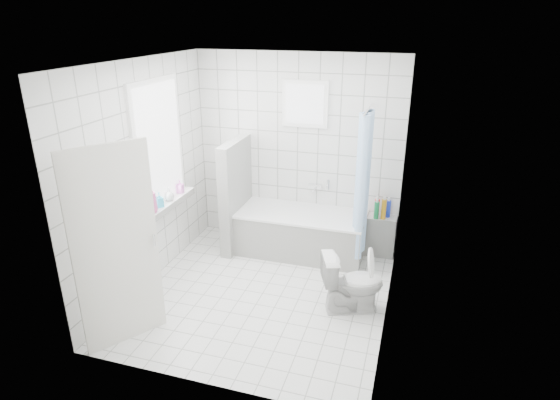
% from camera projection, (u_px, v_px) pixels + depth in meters
% --- Properties ---
extents(ground, '(3.00, 3.00, 0.00)m').
position_uv_depth(ground, '(263.00, 293.00, 5.44)').
color(ground, white).
rests_on(ground, ground).
extents(ceiling, '(3.00, 3.00, 0.00)m').
position_uv_depth(ceiling, '(259.00, 62.00, 4.48)').
color(ceiling, white).
rests_on(ceiling, ground).
extents(wall_back, '(2.80, 0.02, 2.60)m').
position_uv_depth(wall_back, '(297.00, 152.00, 6.29)').
color(wall_back, white).
rests_on(wall_back, ground).
extents(wall_front, '(2.80, 0.02, 2.60)m').
position_uv_depth(wall_front, '(198.00, 253.00, 3.63)').
color(wall_front, white).
rests_on(wall_front, ground).
extents(wall_left, '(0.02, 3.00, 2.60)m').
position_uv_depth(wall_left, '(145.00, 176.00, 5.34)').
color(wall_left, white).
rests_on(wall_left, ground).
extents(wall_right, '(0.02, 3.00, 2.60)m').
position_uv_depth(wall_right, '(396.00, 203.00, 4.58)').
color(wall_right, white).
rests_on(wall_right, ground).
extents(window_left, '(0.01, 0.90, 1.40)m').
position_uv_depth(window_left, '(160.00, 145.00, 5.48)').
color(window_left, white).
rests_on(window_left, wall_left).
extents(window_back, '(0.50, 0.01, 0.50)m').
position_uv_depth(window_back, '(305.00, 104.00, 5.99)').
color(window_back, white).
rests_on(window_back, wall_back).
extents(window_sill, '(0.18, 1.02, 0.08)m').
position_uv_depth(window_sill, '(169.00, 203.00, 5.74)').
color(window_sill, white).
rests_on(window_sill, wall_left).
extents(door, '(0.48, 0.68, 2.00)m').
position_uv_depth(door, '(116.00, 249.00, 4.33)').
color(door, silver).
rests_on(door, ground).
extents(bathtub, '(1.69, 0.77, 0.58)m').
position_uv_depth(bathtub, '(301.00, 233.00, 6.29)').
color(bathtub, white).
rests_on(bathtub, ground).
extents(partition_wall, '(0.15, 0.85, 1.50)m').
position_uv_depth(partition_wall, '(236.00, 195.00, 6.32)').
color(partition_wall, white).
rests_on(partition_wall, ground).
extents(tiled_ledge, '(0.40, 0.24, 0.55)m').
position_uv_depth(tiled_ledge, '(380.00, 235.00, 6.24)').
color(tiled_ledge, white).
rests_on(tiled_ledge, ground).
extents(toilet, '(0.75, 0.59, 0.67)m').
position_uv_depth(toilet, '(352.00, 283.00, 5.03)').
color(toilet, white).
rests_on(toilet, ground).
extents(curtain_rod, '(0.02, 0.80, 0.02)m').
position_uv_depth(curtain_rod, '(368.00, 109.00, 5.42)').
color(curtain_rod, silver).
rests_on(curtain_rod, wall_back).
extents(shower_curtain, '(0.14, 0.48, 1.78)m').
position_uv_depth(shower_curtain, '(362.00, 186.00, 5.64)').
color(shower_curtain, '#4A8EDB').
rests_on(shower_curtain, curtain_rod).
extents(tub_faucet, '(0.18, 0.06, 0.06)m').
position_uv_depth(tub_faucet, '(315.00, 186.00, 6.35)').
color(tub_faucet, silver).
rests_on(tub_faucet, wall_back).
extents(sill_bottles, '(0.18, 0.80, 0.33)m').
position_uv_depth(sill_bottles, '(160.00, 196.00, 5.50)').
color(sill_bottles, '#30B9D9').
rests_on(sill_bottles, window_sill).
extents(ledge_bottles, '(0.21, 0.16, 0.27)m').
position_uv_depth(ledge_bottles, '(381.00, 209.00, 6.07)').
color(ledge_bottles, red).
rests_on(ledge_bottles, tiled_ledge).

